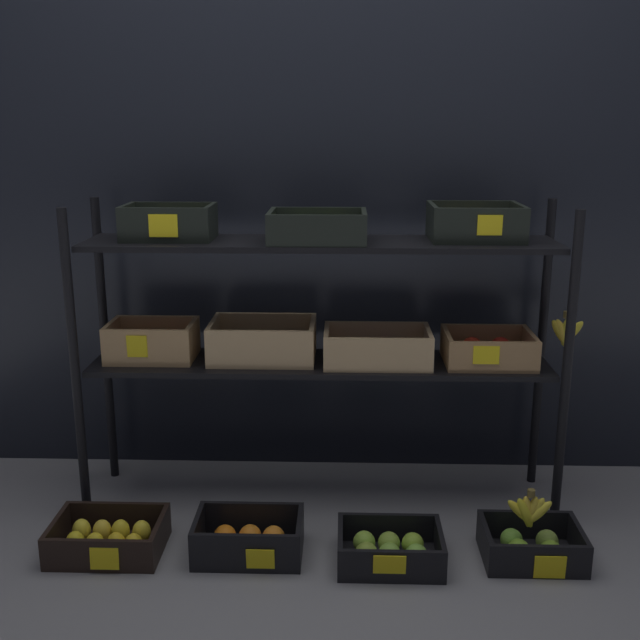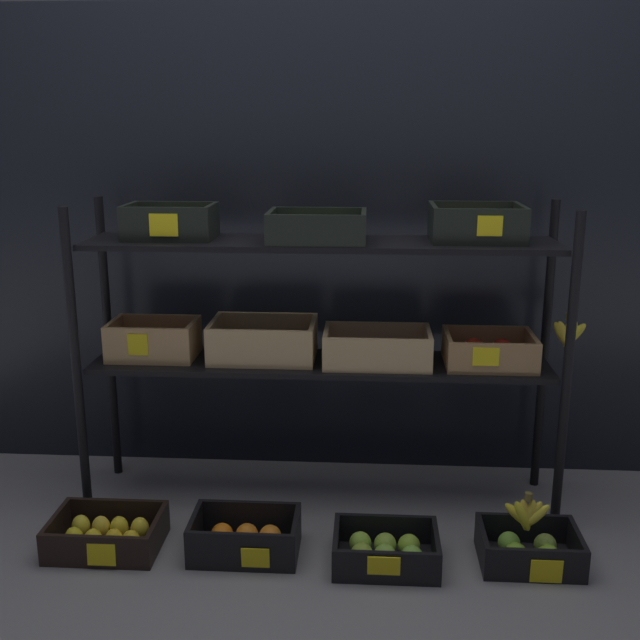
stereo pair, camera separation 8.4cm
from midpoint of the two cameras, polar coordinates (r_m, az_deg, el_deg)
ground_plane at (r=2.92m, az=0.84°, el=-13.16°), size 10.00×10.00×0.00m
storefront_wall at (r=2.98m, az=1.26°, el=5.56°), size 4.04×0.12×1.78m
display_rack at (r=2.66m, az=0.93°, el=0.98°), size 1.77×0.36×1.10m
crate_ground_lemon at (r=2.68m, az=-14.76°, el=-15.29°), size 0.36×0.26×0.11m
crate_ground_orange at (r=2.58m, az=-4.66°, el=-16.03°), size 0.35×0.23×0.13m
crate_ground_apple_green at (r=2.53m, az=5.91°, el=-16.81°), size 0.33×0.24×0.11m
crate_ground_right_apple_green at (r=2.62m, az=16.29°, el=-16.19°), size 0.31×0.23×0.11m
banana_bunch_loose at (r=2.56m, az=16.16°, el=-13.83°), size 0.16×0.04×0.13m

